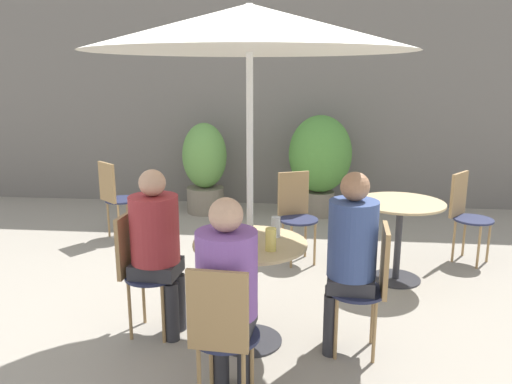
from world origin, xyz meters
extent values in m
plane|color=gray|center=(0.00, 0.00, 0.00)|extent=(20.00, 20.00, 0.00)
cube|color=slate|center=(0.00, 3.84, 1.50)|extent=(10.00, 0.06, 3.00)
cylinder|color=#2D2D33|center=(0.17, 0.00, 0.01)|extent=(0.44, 0.44, 0.01)
cylinder|color=#2D2D33|center=(0.17, 0.00, 0.36)|extent=(0.06, 0.06, 0.70)
cylinder|color=tan|center=(0.17, 0.00, 0.72)|extent=(0.77, 0.77, 0.02)
cylinder|color=#2D2D33|center=(1.37, 1.20, 0.01)|extent=(0.44, 0.44, 0.01)
cylinder|color=#2D2D33|center=(1.37, 1.20, 0.36)|extent=(0.06, 0.06, 0.70)
cylinder|color=tan|center=(1.37, 1.20, 0.72)|extent=(0.77, 0.77, 0.02)
cylinder|color=#232847|center=(-0.54, 0.06, 0.44)|extent=(0.37, 0.37, 0.02)
cylinder|color=#9E7A4C|center=(-0.65, 0.19, 0.21)|extent=(0.02, 0.02, 0.43)
cylinder|color=#9E7A4C|center=(-0.67, -0.05, 0.21)|extent=(0.02, 0.02, 0.43)
cylinder|color=#9E7A4C|center=(-0.41, 0.17, 0.21)|extent=(0.02, 0.02, 0.43)
cylinder|color=#9E7A4C|center=(-0.42, -0.07, 0.21)|extent=(0.02, 0.02, 0.43)
cube|color=#9E7A4C|center=(-0.70, 0.07, 0.67)|extent=(0.05, 0.32, 0.44)
cylinder|color=#232847|center=(0.12, -0.71, 0.44)|extent=(0.37, 0.37, 0.02)
cylinder|color=#9E7A4C|center=(-0.01, -0.82, 0.21)|extent=(0.02, 0.02, 0.43)
cylinder|color=#9E7A4C|center=(0.01, -0.58, 0.21)|extent=(0.02, 0.02, 0.43)
cylinder|color=#9E7A4C|center=(0.25, -0.59, 0.21)|extent=(0.02, 0.02, 0.43)
cube|color=#9E7A4C|center=(0.11, -0.88, 0.67)|extent=(0.32, 0.05, 0.44)
cylinder|color=#232847|center=(0.88, -0.05, 0.44)|extent=(0.37, 0.37, 0.02)
cylinder|color=#9E7A4C|center=(0.99, -0.18, 0.21)|extent=(0.02, 0.02, 0.43)
cylinder|color=#9E7A4C|center=(1.01, 0.06, 0.21)|extent=(0.02, 0.02, 0.43)
cylinder|color=#9E7A4C|center=(0.75, -0.16, 0.21)|extent=(0.02, 0.02, 0.43)
cylinder|color=#9E7A4C|center=(0.77, 0.08, 0.21)|extent=(0.02, 0.02, 0.43)
cube|color=#9E7A4C|center=(1.05, -0.07, 0.67)|extent=(0.05, 0.32, 0.44)
cylinder|color=#232847|center=(-1.52, 2.14, 0.44)|extent=(0.37, 0.37, 0.02)
cylinder|color=#9E7A4C|center=(-1.69, 2.13, 0.21)|extent=(0.02, 0.02, 0.43)
cylinder|color=#9E7A4C|center=(-1.51, 1.97, 0.21)|extent=(0.02, 0.02, 0.43)
cylinder|color=#9E7A4C|center=(-1.54, 2.32, 0.21)|extent=(0.02, 0.02, 0.43)
cylinder|color=#9E7A4C|center=(-1.35, 2.16, 0.21)|extent=(0.02, 0.02, 0.43)
cube|color=#9E7A4C|center=(-1.63, 2.02, 0.67)|extent=(0.26, 0.23, 0.44)
cylinder|color=#232847|center=(0.48, 1.55, 0.44)|extent=(0.37, 0.37, 0.02)
cylinder|color=#9E7A4C|center=(0.55, 1.70, 0.21)|extent=(0.02, 0.02, 0.43)
cylinder|color=#9E7A4C|center=(0.32, 1.61, 0.21)|extent=(0.02, 0.02, 0.43)
cylinder|color=#9E7A4C|center=(0.64, 1.48, 0.21)|extent=(0.02, 0.02, 0.43)
cylinder|color=#9E7A4C|center=(0.41, 1.39, 0.21)|extent=(0.02, 0.02, 0.43)
cube|color=#9E7A4C|center=(0.42, 1.70, 0.67)|extent=(0.31, 0.15, 0.44)
cylinder|color=#232847|center=(2.18, 1.72, 0.44)|extent=(0.37, 0.37, 0.02)
cylinder|color=#9E7A4C|center=(2.16, 1.89, 0.21)|extent=(0.02, 0.02, 0.43)
cylinder|color=#9E7A4C|center=(2.01, 1.70, 0.21)|extent=(0.02, 0.02, 0.43)
cylinder|color=#9E7A4C|center=(2.35, 1.74, 0.21)|extent=(0.02, 0.02, 0.43)
cylinder|color=#9E7A4C|center=(2.20, 1.55, 0.21)|extent=(0.02, 0.02, 0.43)
cube|color=#9E7A4C|center=(2.05, 1.83, 0.67)|extent=(0.23, 0.26, 0.44)
cylinder|color=#2D2D33|center=(-0.38, -0.03, 0.21)|extent=(0.10, 0.10, 0.43)
cylinder|color=#2D2D33|center=(-0.36, 0.12, 0.21)|extent=(0.10, 0.10, 0.43)
cube|color=#2D2D33|center=(-0.50, 0.05, 0.50)|extent=(0.34, 0.31, 0.10)
cylinder|color=#9E2D33|center=(-0.50, 0.05, 0.79)|extent=(0.34, 0.34, 0.47)
sphere|color=tan|center=(-0.50, 0.05, 1.11)|extent=(0.18, 0.18, 0.18)
cylinder|color=#2D2D33|center=(0.21, -0.55, 0.21)|extent=(0.10, 0.10, 0.43)
cylinder|color=#2D2D33|center=(0.06, -0.54, 0.21)|extent=(0.10, 0.10, 0.43)
cube|color=#2D2D33|center=(0.12, -0.67, 0.50)|extent=(0.31, 0.34, 0.10)
cylinder|color=#7A4C9E|center=(0.12, -0.67, 0.78)|extent=(0.33, 0.33, 0.47)
sphere|color=tan|center=(0.12, -0.67, 1.11)|extent=(0.18, 0.18, 0.18)
cylinder|color=#2D2D33|center=(0.73, 0.03, 0.21)|extent=(0.10, 0.10, 0.43)
cylinder|color=#2D2D33|center=(0.72, -0.11, 0.21)|extent=(0.10, 0.10, 0.43)
cube|color=#2D2D33|center=(0.84, -0.05, 0.50)|extent=(0.32, 0.29, 0.10)
cylinder|color=#384C84|center=(0.84, -0.05, 0.80)|extent=(0.32, 0.32, 0.50)
sphere|color=#9E7051|center=(0.84, -0.05, 1.14)|extent=(0.19, 0.19, 0.19)
cylinder|color=#DBC65B|center=(0.05, -0.16, 0.82)|extent=(0.06, 0.06, 0.17)
cylinder|color=#DBC65B|center=(0.32, -0.14, 0.81)|extent=(0.07, 0.07, 0.15)
cylinder|color=silver|center=(0.34, 0.13, 0.80)|extent=(0.06, 0.06, 0.14)
cylinder|color=beige|center=(0.00, 0.12, 0.81)|extent=(0.06, 0.06, 0.15)
cylinder|color=slate|center=(-0.80, 3.28, 0.17)|extent=(0.49, 0.49, 0.34)
ellipsoid|color=#609947|center=(-0.80, 3.28, 0.77)|extent=(0.59, 0.59, 0.86)
cylinder|color=slate|center=(0.72, 3.26, 0.16)|extent=(0.40, 0.40, 0.32)
ellipsoid|color=#4C8938|center=(0.72, 3.26, 0.82)|extent=(0.81, 0.81, 0.99)
cylinder|color=silver|center=(0.17, 0.00, 1.12)|extent=(0.04, 0.04, 2.24)
cone|color=silver|center=(0.17, 0.00, 2.10)|extent=(2.02, 2.02, 0.28)
camera|label=1|loc=(0.52, -3.14, 1.83)|focal=35.00mm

